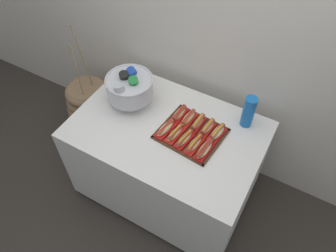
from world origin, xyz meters
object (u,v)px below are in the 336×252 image
serving_tray (191,134)px  hot_dog_8 (207,128)px  hot_dog_4 (204,150)px  hot_dog_5 (179,114)px  hot_dog_1 (175,134)px  hot_dog_7 (198,123)px  floor_vase (91,110)px  hot_dog_0 (165,129)px  hot_dog_6 (188,118)px  hot_dog_2 (184,139)px  punch_bowl (130,87)px  hot_dog_9 (217,133)px  buffet_table (167,159)px  hot_dog_3 (194,144)px  cup_stack (249,112)px

serving_tray → hot_dog_8: (0.08, 0.08, 0.03)m
hot_dog_4 → hot_dog_5: size_ratio=1.12×
hot_dog_1 → hot_dog_7: (0.09, 0.16, -0.00)m
floor_vase → hot_dog_0: bearing=-15.0°
hot_dog_6 → hot_dog_2: bearing=-70.8°
hot_dog_2 → punch_bowl: 0.54m
hot_dog_6 → hot_dog_7: same height
hot_dog_4 → hot_dog_8: hot_dog_8 is taller
hot_dog_1 → hot_dog_9: size_ratio=1.06×
hot_dog_2 → hot_dog_8: hot_dog_8 is taller
hot_dog_9 → buffet_table: bearing=-161.9°
floor_vase → hot_dog_3: floor_vase is taller
buffet_table → hot_dog_7: hot_dog_7 is taller
hot_dog_3 → hot_dog_5: bearing=138.5°
buffet_table → hot_dog_9: (0.32, 0.10, 0.40)m
buffet_table → hot_dog_1: size_ratio=7.62×
hot_dog_1 → hot_dog_7: hot_dog_1 is taller
hot_dog_5 → hot_dog_4: bearing=-34.0°
floor_vase → hot_dog_5: bearing=-5.2°
hot_dog_1 → hot_dog_5: size_ratio=1.04×
floor_vase → serving_tray: bearing=-9.5°
serving_tray → hot_dog_2: bearing=-95.2°
buffet_table → cup_stack: size_ratio=5.36×
buffet_table → hot_dog_1: (0.08, -0.04, 0.40)m
hot_dog_8 → hot_dog_2: bearing=-119.7°
hot_dog_7 → cup_stack: size_ratio=0.67×
buffet_table → hot_dog_7: size_ratio=8.03×
hot_dog_1 → hot_dog_3: (0.15, -0.01, -0.00)m
hot_dog_7 → punch_bowl: 0.53m
hot_dog_6 → punch_bowl: bearing=-176.0°
floor_vase → hot_dog_5: size_ratio=6.87×
hot_dog_0 → hot_dog_5: 0.17m
serving_tray → hot_dog_6: hot_dog_6 is taller
serving_tray → hot_dog_5: 0.17m
hot_dog_0 → cup_stack: bearing=37.3°
floor_vase → hot_dog_2: (1.09, -0.27, 0.54)m
hot_dog_0 → cup_stack: cup_stack is taller
hot_dog_1 → hot_dog_8: 0.22m
hot_dog_1 → hot_dog_4: bearing=-5.2°
hot_dog_3 → hot_dog_4: hot_dog_4 is taller
floor_vase → hot_dog_5: floor_vase is taller
hot_dog_5 → cup_stack: size_ratio=0.68×
hot_dog_5 → hot_dog_9: 0.30m
floor_vase → hot_dog_2: floor_vase is taller
cup_stack → hot_dog_5: bearing=-158.1°
hot_dog_4 → hot_dog_3: bearing=174.8°
hot_dog_1 → punch_bowl: punch_bowl is taller
hot_dog_4 → cup_stack: size_ratio=0.76×
hot_dog_7 → serving_tray: bearing=-95.2°
hot_dog_2 → hot_dog_3: (0.07, -0.01, 0.00)m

